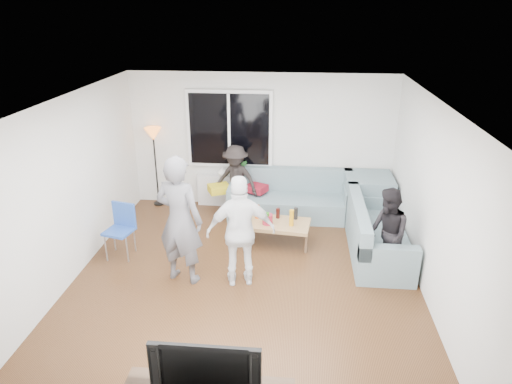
# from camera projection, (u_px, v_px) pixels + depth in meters

# --- Properties ---
(floor) EXTENTS (5.00, 5.50, 0.04)m
(floor) POSITION_uv_depth(u_px,v_px,m) (245.00, 281.00, 6.76)
(floor) COLOR #56351C
(floor) RESTS_ON ground
(ceiling) EXTENTS (5.00, 5.50, 0.04)m
(ceiling) POSITION_uv_depth(u_px,v_px,m) (244.00, 101.00, 5.75)
(ceiling) COLOR white
(ceiling) RESTS_ON ground
(wall_back) EXTENTS (5.00, 0.04, 2.60)m
(wall_back) POSITION_uv_depth(u_px,v_px,m) (261.00, 142.00, 8.80)
(wall_back) COLOR silver
(wall_back) RESTS_ON ground
(wall_front) EXTENTS (5.00, 0.04, 2.60)m
(wall_front) POSITION_uv_depth(u_px,v_px,m) (204.00, 333.00, 3.70)
(wall_front) COLOR silver
(wall_front) RESTS_ON ground
(wall_left) EXTENTS (0.04, 5.50, 2.60)m
(wall_left) POSITION_uv_depth(u_px,v_px,m) (66.00, 192.00, 6.47)
(wall_left) COLOR silver
(wall_left) RESTS_ON ground
(wall_right) EXTENTS (0.04, 5.50, 2.60)m
(wall_right) POSITION_uv_depth(u_px,v_px,m) (435.00, 205.00, 6.03)
(wall_right) COLOR silver
(wall_right) RESTS_ON ground
(window_frame) EXTENTS (1.62, 0.06, 1.47)m
(window_frame) POSITION_uv_depth(u_px,v_px,m) (229.00, 129.00, 8.69)
(window_frame) COLOR white
(window_frame) RESTS_ON wall_back
(window_glass) EXTENTS (1.50, 0.02, 1.35)m
(window_glass) POSITION_uv_depth(u_px,v_px,m) (229.00, 130.00, 8.65)
(window_glass) COLOR black
(window_glass) RESTS_ON window_frame
(window_mullion) EXTENTS (0.05, 0.03, 1.35)m
(window_mullion) POSITION_uv_depth(u_px,v_px,m) (229.00, 130.00, 8.64)
(window_mullion) COLOR white
(window_mullion) RESTS_ON window_frame
(radiator) EXTENTS (1.30, 0.12, 0.62)m
(radiator) POSITION_uv_depth(u_px,v_px,m) (231.00, 191.00, 9.12)
(radiator) COLOR silver
(radiator) RESTS_ON floor
(potted_plant) EXTENTS (0.21, 0.19, 0.34)m
(potted_plant) POSITION_uv_depth(u_px,v_px,m) (242.00, 169.00, 8.89)
(potted_plant) COLOR #265F26
(potted_plant) RESTS_ON radiator
(vase) EXTENTS (0.19, 0.19, 0.19)m
(vase) POSITION_uv_depth(u_px,v_px,m) (222.00, 172.00, 8.95)
(vase) COLOR white
(vase) RESTS_ON radiator
(sofa_back_section) EXTENTS (2.30, 0.85, 0.85)m
(sofa_back_section) POSITION_uv_depth(u_px,v_px,m) (291.00, 195.00, 8.62)
(sofa_back_section) COLOR slate
(sofa_back_section) RESTS_ON floor
(sofa_right_section) EXTENTS (2.00, 0.85, 0.85)m
(sofa_right_section) POSITION_uv_depth(u_px,v_px,m) (379.00, 230.00, 7.31)
(sofa_right_section) COLOR slate
(sofa_right_section) RESTS_ON floor
(sofa_corner) EXTENTS (0.85, 0.85, 0.85)m
(sofa_corner) POSITION_uv_depth(u_px,v_px,m) (367.00, 198.00, 8.50)
(sofa_corner) COLOR slate
(sofa_corner) RESTS_ON floor
(cushion_yellow) EXTENTS (0.48, 0.45, 0.14)m
(cushion_yellow) POSITION_uv_depth(u_px,v_px,m) (219.00, 189.00, 8.69)
(cushion_yellow) COLOR gold
(cushion_yellow) RESTS_ON sofa_back_section
(cushion_red) EXTENTS (0.46, 0.43, 0.13)m
(cushion_red) POSITION_uv_depth(u_px,v_px,m) (257.00, 188.00, 8.70)
(cushion_red) COLOR maroon
(cushion_red) RESTS_ON sofa_back_section
(coffee_table) EXTENTS (1.16, 0.72, 0.40)m
(coffee_table) POSITION_uv_depth(u_px,v_px,m) (276.00, 233.00, 7.68)
(coffee_table) COLOR #9D754C
(coffee_table) RESTS_ON floor
(pitcher) EXTENTS (0.17, 0.17, 0.17)m
(pitcher) POSITION_uv_depth(u_px,v_px,m) (268.00, 219.00, 7.52)
(pitcher) COLOR maroon
(pitcher) RESTS_ON coffee_table
(side_chair) EXTENTS (0.48, 0.48, 0.86)m
(side_chair) POSITION_uv_depth(u_px,v_px,m) (119.00, 232.00, 7.22)
(side_chair) COLOR #254AA0
(side_chair) RESTS_ON floor
(floor_lamp) EXTENTS (0.32, 0.32, 1.56)m
(floor_lamp) POSITION_uv_depth(u_px,v_px,m) (156.00, 167.00, 8.99)
(floor_lamp) COLOR orange
(floor_lamp) RESTS_ON floor
(player_left) EXTENTS (0.79, 0.62, 1.89)m
(player_left) POSITION_uv_depth(u_px,v_px,m) (180.00, 220.00, 6.43)
(player_left) COLOR #545359
(player_left) RESTS_ON floor
(player_right) EXTENTS (1.02, 0.58, 1.64)m
(player_right) POSITION_uv_depth(u_px,v_px,m) (241.00, 232.00, 6.38)
(player_right) COLOR silver
(player_right) RESTS_ON floor
(spectator_right) EXTENTS (0.64, 0.76, 1.36)m
(spectator_right) POSITION_uv_depth(u_px,v_px,m) (387.00, 234.00, 6.62)
(spectator_right) COLOR black
(spectator_right) RESTS_ON floor
(spectator_back) EXTENTS (0.98, 0.72, 1.35)m
(spectator_back) POSITION_uv_depth(u_px,v_px,m) (236.00, 180.00, 8.65)
(spectator_back) COLOR black
(spectator_back) RESTS_ON floor
(television) EXTENTS (1.01, 0.13, 0.58)m
(television) POSITION_uv_depth(u_px,v_px,m) (207.00, 364.00, 4.17)
(television) COLOR black
(television) RESTS_ON tv_console
(bottle_e) EXTENTS (0.07, 0.07, 0.20)m
(bottle_e) POSITION_uv_depth(u_px,v_px,m) (296.00, 213.00, 7.69)
(bottle_e) COLOR black
(bottle_e) RESTS_ON coffee_table
(bottle_d) EXTENTS (0.07, 0.07, 0.28)m
(bottle_d) POSITION_uv_depth(u_px,v_px,m) (291.00, 218.00, 7.45)
(bottle_d) COLOR orange
(bottle_d) RESTS_ON coffee_table
(bottle_b) EXTENTS (0.08, 0.08, 0.22)m
(bottle_b) POSITION_uv_depth(u_px,v_px,m) (267.00, 219.00, 7.47)
(bottle_b) COLOR #267C16
(bottle_b) RESTS_ON coffee_table
(bottle_c) EXTENTS (0.07, 0.07, 0.18)m
(bottle_c) POSITION_uv_depth(u_px,v_px,m) (278.00, 213.00, 7.73)
(bottle_c) COLOR black
(bottle_c) RESTS_ON coffee_table
(bottle_a) EXTENTS (0.07, 0.07, 0.23)m
(bottle_a) POSITION_uv_depth(u_px,v_px,m) (257.00, 212.00, 7.72)
(bottle_a) COLOR #C9470B
(bottle_a) RESTS_ON coffee_table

